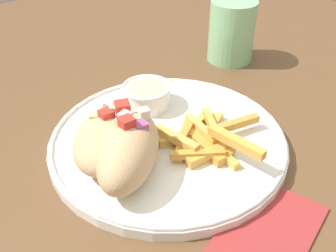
# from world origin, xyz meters

# --- Properties ---
(table) EXTENTS (1.37, 1.37, 0.74)m
(table) POSITION_xyz_m (0.00, 0.00, 0.67)
(table) COLOR brown
(table) RESTS_ON ground_plane
(napkin) EXTENTS (0.18, 0.13, 0.00)m
(napkin) POSITION_xyz_m (-0.05, -0.21, 0.74)
(napkin) COLOR maroon
(napkin) RESTS_ON table
(plate) EXTENTS (0.32, 0.32, 0.02)m
(plate) POSITION_xyz_m (-0.03, -0.03, 0.75)
(plate) COLOR white
(plate) RESTS_ON table
(pita_sandwich_near) EXTENTS (0.15, 0.14, 0.07)m
(pita_sandwich_near) POSITION_xyz_m (-0.10, -0.05, 0.78)
(pita_sandwich_near) COLOR tan
(pita_sandwich_near) RESTS_ON plate
(pita_sandwich_far) EXTENTS (0.15, 0.15, 0.07)m
(pita_sandwich_far) POSITION_xyz_m (-0.10, -0.01, 0.78)
(pita_sandwich_far) COLOR tan
(pita_sandwich_far) RESTS_ON plate
(fries_pile) EXTENTS (0.15, 0.14, 0.04)m
(fries_pile) POSITION_xyz_m (0.00, -0.07, 0.76)
(fries_pile) COLOR gold
(fries_pile) RESTS_ON plate
(sauce_ramekin) EXTENTS (0.07, 0.07, 0.03)m
(sauce_ramekin) POSITION_xyz_m (0.00, 0.05, 0.77)
(sauce_ramekin) COLOR white
(sauce_ramekin) RESTS_ON plate
(water_glass) EXTENTS (0.08, 0.08, 0.11)m
(water_glass) POSITION_xyz_m (0.23, 0.10, 0.79)
(water_glass) COLOR #8CCC93
(water_glass) RESTS_ON table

